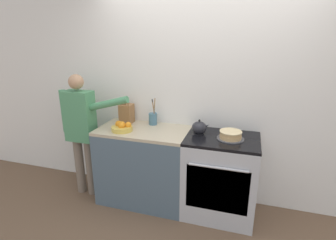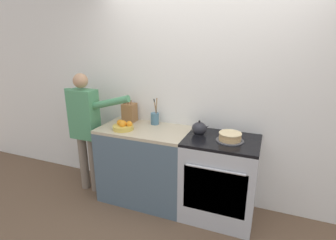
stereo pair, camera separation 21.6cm
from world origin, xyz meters
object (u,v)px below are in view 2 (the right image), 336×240
at_px(layer_cake, 230,137).
at_px(fruit_bowl, 123,126).
at_px(person_baker, 85,124).
at_px(stove_range, 219,179).
at_px(utensil_crock, 155,118).
at_px(knife_block, 130,112).
at_px(tea_kettle, 199,129).

bearing_deg(layer_cake, fruit_bowl, -175.13).
xyz_separation_m(layer_cake, person_baker, (-1.76, -0.07, -0.05)).
height_order(stove_range, layer_cake, layer_cake).
bearing_deg(fruit_bowl, stove_range, 5.84).
xyz_separation_m(layer_cake, utensil_crock, (-0.94, 0.21, 0.04)).
bearing_deg(utensil_crock, knife_block, -176.29).
bearing_deg(layer_cake, utensil_crock, 167.35).
xyz_separation_m(tea_kettle, fruit_bowl, (-0.86, -0.16, -0.03)).
bearing_deg(stove_range, fruit_bowl, -174.16).
bearing_deg(stove_range, person_baker, -177.14).
bearing_deg(person_baker, tea_kettle, 17.10).
height_order(knife_block, person_baker, person_baker).
xyz_separation_m(layer_cake, knife_block, (-1.28, 0.19, 0.08)).
distance_m(tea_kettle, knife_block, 0.95).
height_order(stove_range, fruit_bowl, fruit_bowl).
xyz_separation_m(knife_block, utensil_crock, (0.34, 0.02, -0.04)).
distance_m(tea_kettle, person_baker, 1.43).
xyz_separation_m(knife_block, person_baker, (-0.48, -0.26, -0.13)).
bearing_deg(knife_block, person_baker, -151.72).
bearing_deg(person_baker, layer_cake, 14.07).
bearing_deg(knife_block, tea_kettle, -7.76).
relative_size(fruit_bowl, person_baker, 0.15).
distance_m(layer_cake, person_baker, 1.76).
relative_size(stove_range, tea_kettle, 4.61).
bearing_deg(fruit_bowl, person_baker, 176.93).
relative_size(knife_block, utensil_crock, 0.99).
bearing_deg(utensil_crock, fruit_bowl, -129.62).
bearing_deg(stove_range, tea_kettle, 169.32).
relative_size(knife_block, fruit_bowl, 1.37).
height_order(tea_kettle, fruit_bowl, tea_kettle).
bearing_deg(tea_kettle, layer_cake, -10.20).
relative_size(stove_range, layer_cake, 3.28).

